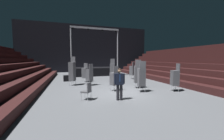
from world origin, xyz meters
name	(u,v)px	position (x,y,z in m)	size (l,w,h in m)	color
ground_plane	(120,92)	(0.00, 0.00, -0.05)	(22.00, 30.00, 0.10)	#515459
arena_end_wall	(88,49)	(0.00, 15.00, 4.00)	(22.00, 0.30, 8.00)	black
bleacher_bank_right	(197,63)	(8.00, 1.00, 1.80)	(6.00, 24.00, 3.60)	black
stage_riser	(94,71)	(0.00, 9.57, 0.63)	(6.38, 3.04, 6.09)	black
man_with_tie	(120,82)	(-0.66, -1.66, 0.96)	(0.57, 0.30, 1.70)	black
chair_stack_front_left	(90,75)	(-1.60, 2.75, 0.90)	(0.61, 0.61, 1.79)	#B2B5BA
chair_stack_front_right	(112,70)	(0.69, 3.67, 1.11)	(0.58, 0.58, 2.22)	#B2B5BA
chair_stack_mid_left	(175,77)	(3.59, -1.01, 0.94)	(0.54, 0.54, 1.88)	#B2B5BA
chair_stack_mid_right	(132,70)	(3.39, 4.94, 0.94)	(0.60, 0.60, 1.88)	#B2B5BA
chair_stack_mid_centre	(85,73)	(-1.79, 4.52, 0.90)	(0.62, 0.62, 1.79)	#B2B5BA
chair_stack_rear_left	(114,78)	(-0.27, 0.37, 0.86)	(0.57, 0.57, 1.71)	#B2B5BA
chair_stack_rear_right	(137,74)	(1.68, 0.68, 1.07)	(0.54, 0.54, 2.14)	#B2B5BA
chair_stack_rear_centre	(72,71)	(-2.95, 3.23, 1.19)	(0.60, 0.60, 2.39)	#B2B5BA
chair_stack_aisle_left	(142,77)	(1.37, -0.46, 1.03)	(0.52, 0.52, 2.05)	#B2B5BA
equipment_road_case	(68,78)	(-3.33, 5.63, 0.28)	(0.90, 0.60, 0.57)	black
loose_chair_near_man	(87,90)	(-2.27, -1.08, 0.53)	(0.61, 0.61, 0.95)	#B2B5BA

